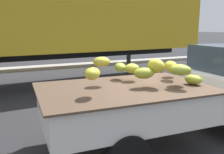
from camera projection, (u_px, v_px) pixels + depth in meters
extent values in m
plane|color=#28282B|center=(170.00, 135.00, 4.74)|extent=(220.00, 220.00, 0.00)
cube|color=gray|center=(60.00, 66.00, 12.74)|extent=(80.00, 0.80, 0.16)
cube|color=silver|center=(124.00, 116.00, 4.11)|extent=(2.79, 1.86, 0.08)
cube|color=silver|center=(107.00, 90.00, 4.80)|extent=(2.68, 0.22, 0.44)
cube|color=silver|center=(150.00, 118.00, 3.31)|extent=(2.68, 0.22, 0.44)
cube|color=silver|center=(189.00, 94.00, 4.54)|extent=(0.16, 1.69, 0.44)
cube|color=silver|center=(43.00, 111.00, 3.58)|extent=(0.16, 1.69, 0.44)
cube|color=#B21914|center=(107.00, 91.00, 4.84)|extent=(2.57, 0.17, 0.07)
cube|color=brown|center=(125.00, 88.00, 4.01)|extent=(2.91, 1.98, 0.03)
ellipsoid|color=gold|center=(171.00, 66.00, 4.51)|extent=(0.30, 0.36, 0.21)
ellipsoid|color=#ACB02F|center=(132.00, 68.00, 4.44)|extent=(0.31, 0.29, 0.18)
ellipsoid|color=#8FA430|center=(171.00, 65.00, 4.81)|extent=(0.32, 0.27, 0.17)
ellipsoid|color=olive|center=(179.00, 69.00, 4.08)|extent=(0.30, 0.27, 0.17)
ellipsoid|color=gold|center=(102.00, 62.00, 4.08)|extent=(0.32, 0.27, 0.17)
ellipsoid|color=gold|center=(92.00, 74.00, 3.40)|extent=(0.36, 0.37, 0.17)
ellipsoid|color=#93A832|center=(120.00, 67.00, 4.57)|extent=(0.30, 0.36, 0.16)
ellipsoid|color=olive|center=(144.00, 73.00, 3.92)|extent=(0.38, 0.31, 0.18)
ellipsoid|color=#8EA12E|center=(180.00, 70.00, 3.87)|extent=(0.38, 0.42, 0.17)
ellipsoid|color=#96A52E|center=(193.00, 79.00, 4.16)|extent=(0.32, 0.36, 0.16)
ellipsoid|color=gold|center=(156.00, 66.00, 3.96)|extent=(0.25, 0.36, 0.23)
cylinder|color=black|center=(209.00, 101.00, 5.85)|extent=(0.65, 0.24, 0.64)
cylinder|color=black|center=(92.00, 117.00, 4.79)|extent=(0.65, 0.24, 0.64)
cube|color=gold|center=(49.00, 12.00, 8.47)|extent=(12.12, 3.15, 2.70)
cube|color=black|center=(51.00, 55.00, 8.76)|extent=(11.05, 1.00, 0.30)
cylinder|color=#38383A|center=(129.00, 62.00, 10.39)|extent=(0.18, 0.18, 1.25)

